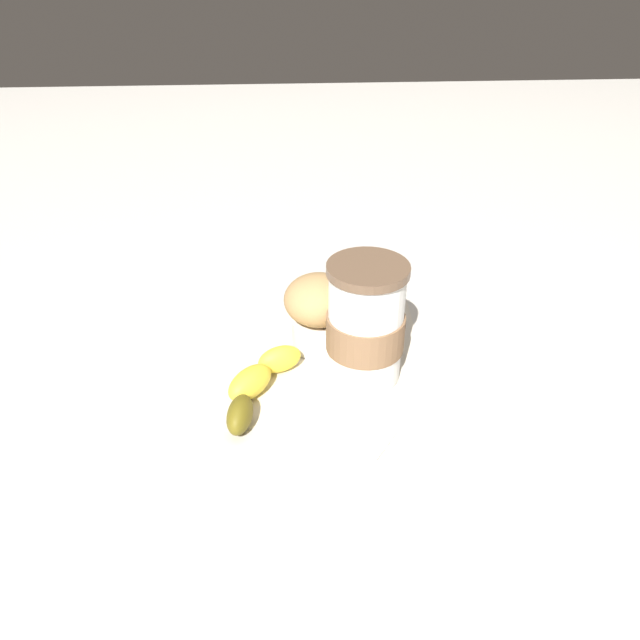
# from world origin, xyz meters

# --- Properties ---
(ground_plane) EXTENTS (3.00, 3.00, 0.00)m
(ground_plane) POSITION_xyz_m (0.00, 0.00, 0.00)
(ground_plane) COLOR beige
(paper_napkin) EXTENTS (0.26, 0.26, 0.00)m
(paper_napkin) POSITION_xyz_m (0.00, 0.00, 0.00)
(paper_napkin) COLOR beige
(paper_napkin) RESTS_ON ground_plane
(coffee_cup) EXTENTS (0.09, 0.09, 0.15)m
(coffee_cup) POSITION_xyz_m (-0.05, 0.04, 0.07)
(coffee_cup) COLOR white
(coffee_cup) RESTS_ON paper_napkin
(muffin) EXTENTS (0.09, 0.09, 0.10)m
(muffin) POSITION_xyz_m (0.00, -0.02, 0.06)
(muffin) COLOR white
(muffin) RESTS_ON paper_napkin
(banana) EXTENTS (0.10, 0.15, 0.03)m
(banana) POSITION_xyz_m (0.08, 0.07, 0.02)
(banana) COLOR yellow
(banana) RESTS_ON paper_napkin
(sugar_packet) EXTENTS (0.05, 0.06, 0.01)m
(sugar_packet) POSITION_xyz_m (-0.05, 0.15, 0.00)
(sugar_packet) COLOR white
(sugar_packet) RESTS_ON ground_plane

